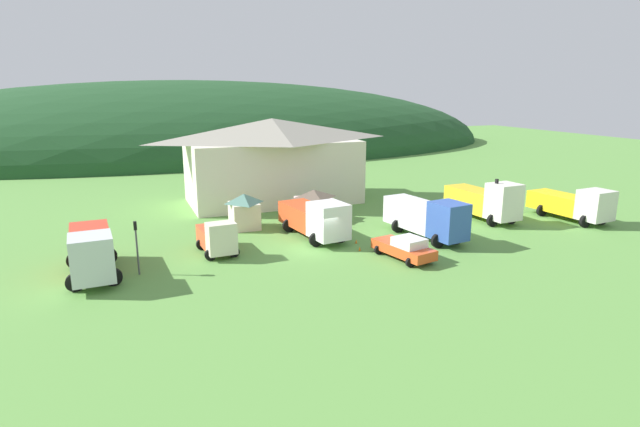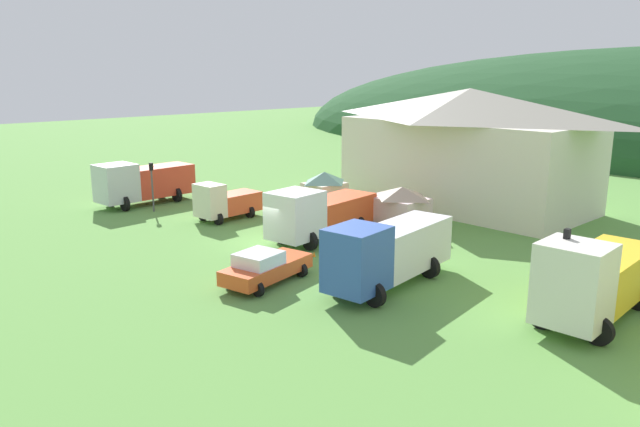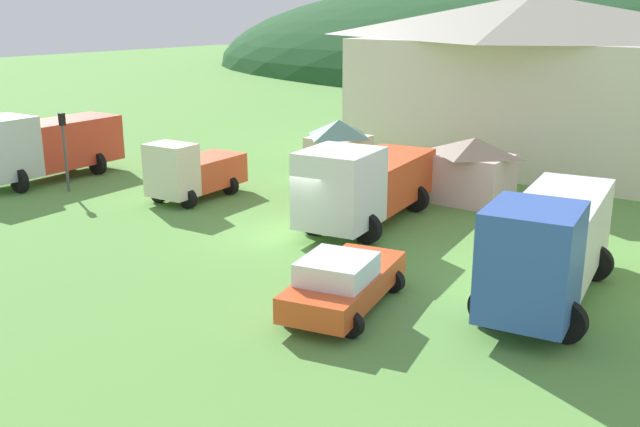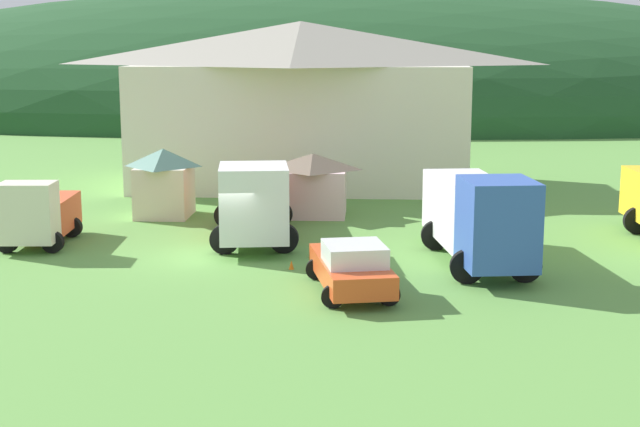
# 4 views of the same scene
# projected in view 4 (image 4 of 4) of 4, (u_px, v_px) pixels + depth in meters

# --- Properties ---
(ground_plane) EXTENTS (200.00, 200.00, 0.00)m
(ground_plane) POSITION_uv_depth(u_px,v_px,m) (223.00, 258.00, 33.13)
(ground_plane) COLOR #5B9342
(forested_hill_backdrop) EXTENTS (129.59, 60.00, 26.44)m
(forested_hill_backdrop) POSITION_uv_depth(u_px,v_px,m) (323.00, 111.00, 101.65)
(forested_hill_backdrop) COLOR #1E4723
(forested_hill_backdrop) RESTS_ON ground
(depot_building) EXTENTS (18.64, 9.81, 8.75)m
(depot_building) POSITION_uv_depth(u_px,v_px,m) (301.00, 102.00, 49.21)
(depot_building) COLOR silver
(depot_building) RESTS_ON ground
(play_shed_cream) EXTENTS (2.48, 2.77, 3.04)m
(play_shed_cream) POSITION_uv_depth(u_px,v_px,m) (164.00, 182.00, 40.74)
(play_shed_cream) COLOR beige
(play_shed_cream) RESTS_ON ground
(play_shed_pink) EXTENTS (3.19, 2.81, 2.81)m
(play_shed_pink) POSITION_uv_depth(u_px,v_px,m) (313.00, 184.00, 40.95)
(play_shed_pink) COLOR beige
(play_shed_pink) RESTS_ON ground
(light_truck_cream) EXTENTS (2.67, 4.68, 2.63)m
(light_truck_cream) POSITION_uv_depth(u_px,v_px,m) (38.00, 213.00, 34.96)
(light_truck_cream) COLOR beige
(light_truck_cream) RESTS_ON ground
(heavy_rig_white) EXTENTS (3.89, 8.18, 3.27)m
(heavy_rig_white) POSITION_uv_depth(u_px,v_px,m) (254.00, 200.00, 35.57)
(heavy_rig_white) COLOR white
(heavy_rig_white) RESTS_ON ground
(box_truck_blue) EXTENTS (3.68, 8.30, 3.39)m
(box_truck_blue) POSITION_uv_depth(u_px,v_px,m) (478.00, 215.00, 31.84)
(box_truck_blue) COLOR #3356AD
(box_truck_blue) RESTS_ON ground
(service_pickup_orange) EXTENTS (3.03, 5.18, 1.66)m
(service_pickup_orange) POSITION_uv_depth(u_px,v_px,m) (352.00, 267.00, 28.47)
(service_pickup_orange) COLOR #DE4E22
(service_pickup_orange) RESTS_ON ground
(traffic_cone_near_pickup) EXTENTS (0.36, 0.36, 0.63)m
(traffic_cone_near_pickup) POSITION_uv_depth(u_px,v_px,m) (291.00, 269.00, 31.54)
(traffic_cone_near_pickup) COLOR orange
(traffic_cone_near_pickup) RESTS_ON ground
(traffic_cone_mid_row) EXTENTS (0.36, 0.36, 0.60)m
(traffic_cone_mid_row) POSITION_uv_depth(u_px,v_px,m) (311.00, 257.00, 33.26)
(traffic_cone_mid_row) COLOR orange
(traffic_cone_mid_row) RESTS_ON ground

